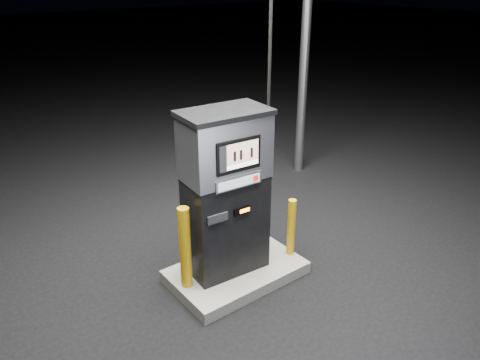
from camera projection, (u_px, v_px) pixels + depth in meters
ground at (236, 277)px, 5.84m from camera, size 80.00×80.00×0.00m
pump_island at (236, 272)px, 5.81m from camera, size 1.60×1.00×0.15m
fuel_dispenser at (226, 192)px, 5.37m from camera, size 1.12×0.67×4.13m
bollard_left at (185, 248)px, 5.24m from camera, size 0.18×0.18×1.01m
bollard_right at (291, 227)px, 5.90m from camera, size 0.12×0.12×0.77m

